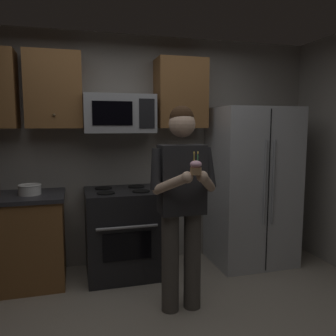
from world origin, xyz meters
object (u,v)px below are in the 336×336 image
(refrigerator, at_px, (251,186))
(cupcake, at_px, (196,167))
(oven_range, at_px, (123,232))
(microwave, at_px, (119,114))
(person, at_px, (182,198))
(bowl_large_white, at_px, (30,189))

(refrigerator, height_order, cupcake, refrigerator)
(oven_range, relative_size, microwave, 1.26)
(refrigerator, xyz_separation_m, person, (-1.11, -0.83, 0.10))
(oven_range, height_order, microwave, microwave)
(person, xyz_separation_m, cupcake, (-0.00, -0.33, 0.30))
(bowl_large_white, xyz_separation_m, person, (1.30, -0.88, 0.02))
(bowl_large_white, bearing_deg, oven_range, -0.58)
(oven_range, relative_size, bowl_large_white, 4.22)
(person, bearing_deg, refrigerator, 36.68)
(oven_range, distance_m, bowl_large_white, 1.04)
(bowl_large_white, relative_size, person, 0.13)
(person, height_order, cupcake, person)
(bowl_large_white, height_order, cupcake, cupcake)
(oven_range, bearing_deg, microwave, 89.98)
(refrigerator, bearing_deg, oven_range, 178.50)
(person, bearing_deg, bowl_large_white, 145.98)
(oven_range, xyz_separation_m, refrigerator, (1.50, -0.04, 0.44))
(microwave, height_order, bowl_large_white, microwave)
(refrigerator, relative_size, bowl_large_white, 8.16)
(microwave, bearing_deg, oven_range, -90.02)
(oven_range, bearing_deg, refrigerator, -1.50)
(refrigerator, relative_size, cupcake, 10.35)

